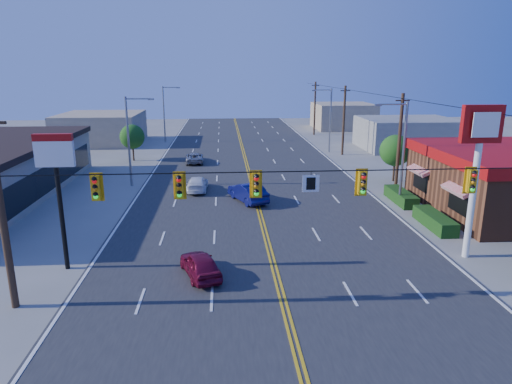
{
  "coord_description": "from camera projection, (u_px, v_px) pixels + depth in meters",
  "views": [
    {
      "loc": [
        -2.6,
        -19.11,
        10.27
      ],
      "look_at": [
        -0.42,
        10.77,
        2.2
      ],
      "focal_mm": 32.0,
      "sensor_mm": 36.0,
      "label": 1
    }
  ],
  "objects": [
    {
      "name": "utility_pole_near",
      "position": [
        399.0,
        144.0,
        38.36
      ],
      "size": [
        0.28,
        0.28,
        8.4
      ],
      "primitive_type": "cylinder",
      "color": "#47301E",
      "rests_on": "ground"
    },
    {
      "name": "pizza_hut_sign",
      "position": [
        57.0,
        174.0,
        22.98
      ],
      "size": [
        1.9,
        0.3,
        6.85
      ],
      "color": "black",
      "rests_on": "ground"
    },
    {
      "name": "streetlight_sw",
      "position": [
        131.0,
        136.0,
        40.51
      ],
      "size": [
        2.55,
        0.25,
        8.0
      ],
      "color": "gray",
      "rests_on": "ground"
    },
    {
      "name": "bld_west_far",
      "position": [
        101.0,
        128.0,
        65.52
      ],
      "size": [
        11.0,
        12.0,
        4.2
      ],
      "primitive_type": "cube",
      "color": "tan",
      "rests_on": "ground"
    },
    {
      "name": "utility_pole_mid",
      "position": [
        344.0,
        121.0,
        55.69
      ],
      "size": [
        0.28,
        0.28,
        8.4
      ],
      "primitive_type": "cylinder",
      "color": "#47301E",
      "rests_on": "ground"
    },
    {
      "name": "bld_east_mid",
      "position": [
        407.0,
        133.0,
        60.8
      ],
      "size": [
        12.0,
        10.0,
        4.0
      ],
      "primitive_type": "cube",
      "color": "gray",
      "rests_on": "ground"
    },
    {
      "name": "bld_east_far",
      "position": [
        343.0,
        116.0,
        81.73
      ],
      "size": [
        10.0,
        10.0,
        4.4
      ],
      "primitive_type": "cube",
      "color": "tan",
      "rests_on": "ground"
    },
    {
      "name": "streetlight_se",
      "position": [
        401.0,
        148.0,
        34.32
      ],
      "size": [
        2.55,
        0.25,
        8.0
      ],
      "color": "gray",
      "rests_on": "ground"
    },
    {
      "name": "car_magenta",
      "position": [
        200.0,
        265.0,
        23.2
      ],
      "size": [
        2.55,
        3.95,
        1.25
      ],
      "primitive_type": "imported",
      "rotation": [
        0.0,
        0.0,
        3.46
      ],
      "color": "maroon",
      "rests_on": "ground"
    },
    {
      "name": "ground",
      "position": [
        282.0,
        297.0,
        21.26
      ],
      "size": [
        160.0,
        160.0,
        0.0
      ],
      "primitive_type": "plane",
      "color": "gray",
      "rests_on": "ground"
    },
    {
      "name": "signal_span",
      "position": [
        281.0,
        196.0,
        19.98
      ],
      "size": [
        24.32,
        0.34,
        9.0
      ],
      "color": "#47301E",
      "rests_on": "ground"
    },
    {
      "name": "car_white",
      "position": [
        197.0,
        184.0,
        39.58
      ],
      "size": [
        1.83,
        4.24,
        1.22
      ],
      "primitive_type": "imported",
      "rotation": [
        0.0,
        0.0,
        3.11
      ],
      "color": "white",
      "rests_on": "ground"
    },
    {
      "name": "road",
      "position": [
        253.0,
        189.0,
        40.51
      ],
      "size": [
        20.0,
        120.0,
        0.06
      ],
      "primitive_type": "cube",
      "color": "#2D2D30",
      "rests_on": "ground"
    },
    {
      "name": "streetlight_nw",
      "position": [
        165.0,
        111.0,
        65.54
      ],
      "size": [
        2.55,
        0.25,
        8.0
      ],
      "color": "gray",
      "rests_on": "ground"
    },
    {
      "name": "tree_west",
      "position": [
        132.0,
        137.0,
        52.35
      ],
      "size": [
        2.8,
        2.8,
        4.2
      ],
      "color": "#47301E",
      "rests_on": "ground"
    },
    {
      "name": "streetlight_ne",
      "position": [
        329.0,
        117.0,
        57.43
      ],
      "size": [
        2.55,
        0.25,
        8.0
      ],
      "color": "gray",
      "rests_on": "ground"
    },
    {
      "name": "car_silver",
      "position": [
        195.0,
        158.0,
        51.37
      ],
      "size": [
        2.14,
        4.26,
        1.16
      ],
      "primitive_type": "imported",
      "rotation": [
        0.0,
        0.0,
        3.2
      ],
      "color": "#9B9CA0",
      "rests_on": "ground"
    },
    {
      "name": "tree_kfc_rear",
      "position": [
        395.0,
        151.0,
        42.63
      ],
      "size": [
        2.94,
        2.94,
        4.41
      ],
      "color": "#47301E",
      "rests_on": "ground"
    },
    {
      "name": "car_blue",
      "position": [
        248.0,
        193.0,
        36.31
      ],
      "size": [
        3.23,
        4.83,
        1.5
      ],
      "primitive_type": "imported",
      "rotation": [
        0.0,
        0.0,
        3.54
      ],
      "color": "#0E1155",
      "rests_on": "ground"
    },
    {
      "name": "kfc_pylon",
      "position": [
        478.0,
        151.0,
        24.31
      ],
      "size": [
        2.2,
        0.36,
        8.5
      ],
      "color": "white",
      "rests_on": "ground"
    },
    {
      "name": "utility_pole_far",
      "position": [
        315.0,
        109.0,
        73.02
      ],
      "size": [
        0.28,
        0.28,
        8.4
      ],
      "primitive_type": "cylinder",
      "color": "#47301E",
      "rests_on": "ground"
    }
  ]
}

